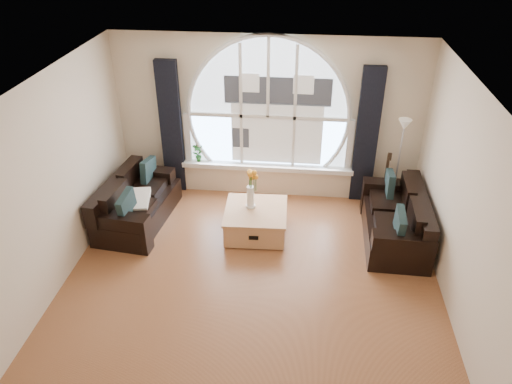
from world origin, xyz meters
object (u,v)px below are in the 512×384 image
at_px(sofa_right, 396,216).
at_px(coffee_chest, 256,220).
at_px(sofa_left, 137,199).
at_px(guitar, 385,179).
at_px(floor_lamp, 398,167).
at_px(vase_flowers, 250,184).
at_px(potted_plant, 198,152).

distance_m(sofa_right, coffee_chest, 2.08).
relative_size(sofa_left, guitar, 1.57).
bearing_deg(floor_lamp, sofa_left, -169.41).
bearing_deg(sofa_left, sofa_right, 5.60).
xyz_separation_m(sofa_right, guitar, (-0.07, 0.87, 0.13)).
height_order(sofa_right, vase_flowers, vase_flowers).
height_order(sofa_right, floor_lamp, floor_lamp).
distance_m(sofa_left, coffee_chest, 1.89).
height_order(sofa_left, coffee_chest, sofa_left).
relative_size(coffee_chest, guitar, 0.88).
relative_size(vase_flowers, potted_plant, 2.11).
bearing_deg(sofa_right, vase_flowers, -179.18).
xyz_separation_m(sofa_right, vase_flowers, (-2.16, 0.01, 0.40)).
relative_size(sofa_left, coffee_chest, 1.79).
bearing_deg(sofa_right, potted_plant, 161.39).
xyz_separation_m(sofa_left, vase_flowers, (1.79, -0.05, 0.40)).
relative_size(floor_lamp, potted_plant, 4.81).
height_order(vase_flowers, floor_lamp, floor_lamp).
relative_size(floor_lamp, guitar, 1.51).
bearing_deg(floor_lamp, coffee_chest, -157.76).
relative_size(sofa_left, potted_plant, 5.00).
bearing_deg(potted_plant, sofa_left, -124.81).
relative_size(sofa_right, coffee_chest, 1.82).
height_order(floor_lamp, guitar, floor_lamp).
height_order(sofa_right, coffee_chest, sofa_right).
bearing_deg(coffee_chest, potted_plant, 130.56).
bearing_deg(guitar, vase_flowers, -149.34).
bearing_deg(sofa_left, floor_lamp, 17.08).
bearing_deg(guitar, floor_lamp, -12.32).
bearing_deg(sofa_right, coffee_chest, -176.98).
relative_size(sofa_right, floor_lamp, 1.05).
bearing_deg(sofa_left, guitar, 18.32).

